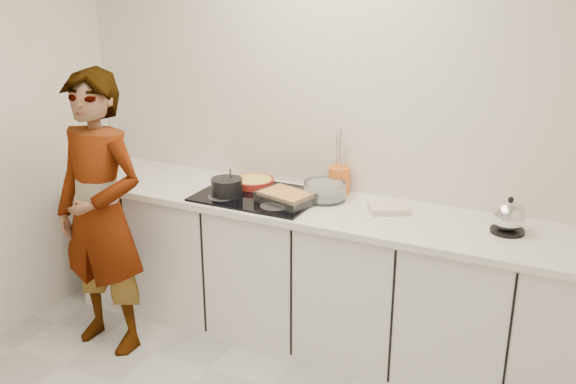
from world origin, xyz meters
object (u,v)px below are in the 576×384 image
at_px(cook, 101,215).
at_px(saucepan, 227,187).
at_px(baking_dish, 286,197).
at_px(kettle, 509,218).
at_px(tart_dish, 254,182).
at_px(utensil_crock, 339,180).
at_px(mixing_bowl, 325,191).
at_px(hob, 259,195).

bearing_deg(cook, saucepan, 39.89).
bearing_deg(saucepan, baking_dish, 7.34).
distance_m(baking_dish, cook, 1.10).
height_order(saucepan, kettle, kettle).
relative_size(tart_dish, saucepan, 1.56).
bearing_deg(utensil_crock, kettle, -10.91).
height_order(utensil_crock, cook, cook).
xyz_separation_m(tart_dish, cook, (-0.65, -0.69, -0.09)).
xyz_separation_m(mixing_bowl, cook, (-1.14, -0.68, -0.11)).
height_order(saucepan, utensil_crock, saucepan).
height_order(tart_dish, baking_dish, baking_dish).
xyz_separation_m(saucepan, mixing_bowl, (0.55, 0.22, -0.01)).
bearing_deg(tart_dish, saucepan, -102.61).
xyz_separation_m(saucepan, baking_dish, (0.37, 0.05, -0.02)).
bearing_deg(kettle, baking_dish, -174.19).
bearing_deg(tart_dish, mixing_bowl, -1.67).
bearing_deg(hob, mixing_bowl, 17.63).
xyz_separation_m(saucepan, kettle, (1.61, 0.17, 0.02)).
xyz_separation_m(saucepan, utensil_crock, (0.58, 0.37, 0.02)).
relative_size(mixing_bowl, utensil_crock, 1.58).
bearing_deg(cook, kettle, 18.21).
bearing_deg(saucepan, kettle, 6.17).
bearing_deg(saucepan, hob, 31.05).
height_order(saucepan, baking_dish, saucepan).
distance_m(hob, saucepan, 0.20).
bearing_deg(cook, tart_dish, 49.26).
height_order(hob, saucepan, saucepan).
relative_size(hob, tart_dish, 2.20).
xyz_separation_m(baking_dish, kettle, (1.24, 0.13, 0.04)).
relative_size(saucepan, mixing_bowl, 0.80).
bearing_deg(mixing_bowl, kettle, -2.55).
xyz_separation_m(baking_dish, mixing_bowl, (0.17, 0.17, 0.01)).
distance_m(tart_dish, cook, 0.95).
bearing_deg(kettle, saucepan, -173.83).
bearing_deg(saucepan, utensil_crock, 32.80).
bearing_deg(hob, baking_dish, -13.72).
bearing_deg(hob, saucepan, -148.95).
bearing_deg(utensil_crock, mixing_bowl, -101.22).
relative_size(saucepan, kettle, 1.01).
relative_size(tart_dish, kettle, 1.58).
height_order(kettle, cook, cook).
distance_m(utensil_crock, cook, 1.44).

